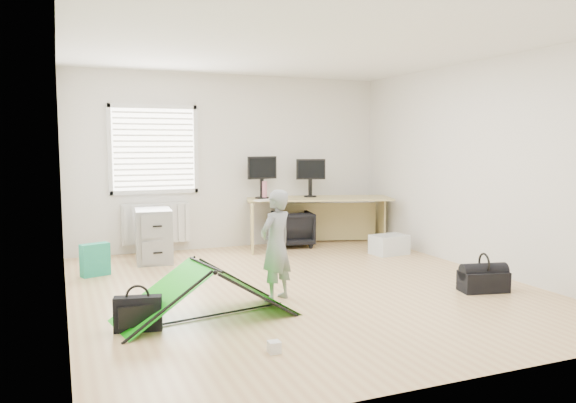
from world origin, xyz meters
name	(u,v)px	position (x,y,z in m)	size (l,w,h in m)	color
ground	(301,287)	(0.00, 0.00, 0.00)	(5.50, 5.50, 0.00)	tan
back_wall	(231,162)	(0.00, 2.75, 1.35)	(5.00, 0.02, 2.70)	silver
window	(154,149)	(-1.20, 2.71, 1.55)	(1.20, 0.06, 1.20)	silver
radiator	(156,223)	(-1.20, 2.67, 0.45)	(1.00, 0.12, 0.60)	silver
desk	(319,222)	(1.31, 2.29, 0.39)	(2.29, 0.73, 0.78)	tan
filing_cabinet	(154,236)	(-1.34, 2.04, 0.37)	(0.47, 0.63, 0.74)	gray
monitor_left	(262,183)	(0.42, 2.49, 1.02)	(0.50, 0.11, 0.48)	black
monitor_right	(310,183)	(1.22, 2.43, 1.00)	(0.47, 0.10, 0.45)	black
keyboard	(269,200)	(0.41, 2.14, 0.79)	(0.48, 0.16, 0.02)	beige
thermos	(265,190)	(0.45, 2.46, 0.91)	(0.08, 0.08, 0.27)	#CC7283
office_chair	(293,229)	(0.90, 2.39, 0.28)	(0.60, 0.62, 0.56)	black
person	(276,245)	(-0.45, -0.37, 0.58)	(0.43, 0.28, 1.17)	slate
kite	(206,291)	(-1.28, -0.70, 0.26)	(1.65, 0.73, 0.51)	#15CD13
storage_crate	(389,245)	(1.98, 1.27, 0.14)	(0.51, 0.36, 0.29)	silver
tote_bag	(95,260)	(-2.15, 1.48, 0.20)	(0.34, 0.15, 0.41)	#1D8C6A
laptop_bag	(138,314)	(-1.93, -0.82, 0.15)	(0.41, 0.12, 0.31)	black
white_box	(274,347)	(-1.01, -1.77, 0.05)	(0.09, 0.09, 0.09)	silver
duffel_bag	(483,281)	(1.80, -0.94, 0.11)	(0.52, 0.26, 0.23)	black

